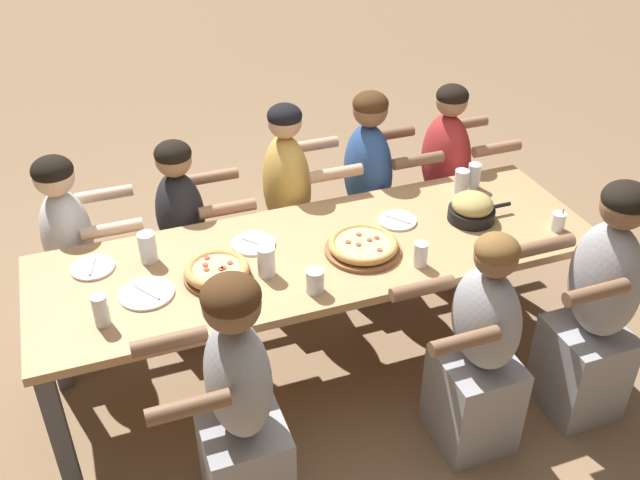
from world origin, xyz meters
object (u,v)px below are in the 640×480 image
object	(u,v)px
drinking_glass_c	(101,312)
drinking_glass_f	(474,178)
drinking_glass_a	(148,249)
diner_far_midright	(367,202)
diner_near_midright	(479,356)
drinking_glass_d	(266,261)
cocktail_glass_blue	(558,222)
empty_plate_a	(254,243)
pizza_board_main	(363,246)
drinking_glass_b	(421,256)
drinking_glass_e	(461,181)
empty_plate_c	(397,221)
drinking_glass_g	(315,282)
pizza_board_second	(217,272)
diner_near_midleft	(240,412)
empty_plate_d	(147,293)
diner_far_left	(75,265)
diner_near_right	(595,314)
diner_far_midleft	(185,246)
empty_plate_b	(93,268)
diner_far_right	(443,190)
diner_far_center	(288,218)
skillet_bowl	(472,208)

from	to	relation	value
drinking_glass_c	drinking_glass_f	world-z (taller)	drinking_glass_c
drinking_glass_a	diner_far_midright	bearing A→B (deg)	19.89
diner_near_midright	drinking_glass_c	bearing A→B (deg)	73.46
drinking_glass_d	diner_far_midright	world-z (taller)	diner_far_midright
cocktail_glass_blue	empty_plate_a	bearing A→B (deg)	165.03
pizza_board_main	drinking_glass_d	world-z (taller)	drinking_glass_d
drinking_glass_b	drinking_glass_e	size ratio (longest dim) A/B	0.94
empty_plate_a	empty_plate_c	size ratio (longest dim) A/B	1.09
drinking_glass_f	drinking_glass_g	size ratio (longest dim) A/B	1.26
pizza_board_main	pizza_board_second	xyz separation A→B (m)	(-0.65, 0.03, 0.00)
drinking_glass_f	diner_near_midleft	bearing A→B (deg)	-149.12
empty_plate_d	drinking_glass_d	distance (m)	0.51
drinking_glass_e	diner_far_left	distance (m)	1.97
empty_plate_c	pizza_board_main	bearing A→B (deg)	-145.13
empty_plate_d	diner_far_midright	size ratio (longest dim) A/B	0.19
drinking_glass_e	diner_near_midleft	xyz separation A→B (m)	(-1.40, -0.87, -0.27)
pizza_board_main	diner_near_right	distance (m)	1.06
diner_far_midright	diner_far_midleft	distance (m)	1.02
drinking_glass_c	drinking_glass_e	world-z (taller)	drinking_glass_c
drinking_glass_b	drinking_glass_c	xyz separation A→B (m)	(-1.33, 0.07, 0.01)
diner_near_midright	empty_plate_b	bearing A→B (deg)	60.50
pizza_board_second	diner_near_right	world-z (taller)	diner_near_right
empty_plate_b	diner_far_right	size ratio (longest dim) A/B	0.16
drinking_glass_b	diner_far_right	distance (m)	1.11
cocktail_glass_blue	diner_far_center	xyz separation A→B (m)	(-1.05, 0.85, -0.25)
drinking_glass_e	diner_near_midright	world-z (taller)	diner_near_midright
drinking_glass_b	drinking_glass_f	distance (m)	0.78
empty_plate_b	diner_near_right	bearing A→B (deg)	-22.10
pizza_board_main	drinking_glass_b	size ratio (longest dim) A/B	3.06
drinking_glass_f	diner_near_midright	xyz separation A→B (m)	(-0.45, -0.89, -0.31)
empty_plate_c	drinking_glass_g	xyz separation A→B (m)	(-0.55, -0.37, 0.04)
diner_near_right	drinking_glass_e	bearing A→B (deg)	12.88
cocktail_glass_blue	drinking_glass_f	xyz separation A→B (m)	(-0.16, 0.49, 0.02)
pizza_board_second	diner_near_midright	distance (m)	1.16
drinking_glass_f	diner_near_right	size ratio (longest dim) A/B	0.11
drinking_glass_d	diner_far_right	world-z (taller)	diner_far_right
skillet_bowl	drinking_glass_b	size ratio (longest dim) A/B	2.89
diner_far_midleft	drinking_glass_b	bearing A→B (deg)	44.68
empty_plate_a	diner_near_right	bearing A→B (deg)	-30.02
diner_far_left	empty_plate_c	bearing A→B (deg)	70.32
drinking_glass_f	drinking_glass_c	bearing A→B (deg)	-166.49
drinking_glass_a	diner_far_right	distance (m)	1.79
diner_far_midright	skillet_bowl	bearing A→B (deg)	22.05
diner_near_midright	pizza_board_main	bearing A→B (deg)	29.77
drinking_glass_a	drinking_glass_b	size ratio (longest dim) A/B	1.24
cocktail_glass_blue	diner_far_midleft	size ratio (longest dim) A/B	0.10
drinking_glass_g	diner_near_midleft	world-z (taller)	diner_near_midleft
empty_plate_b	diner_near_midright	size ratio (longest dim) A/B	0.17
empty_plate_c	diner_far_right	distance (m)	0.80
pizza_board_second	diner_far_right	size ratio (longest dim) A/B	0.25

